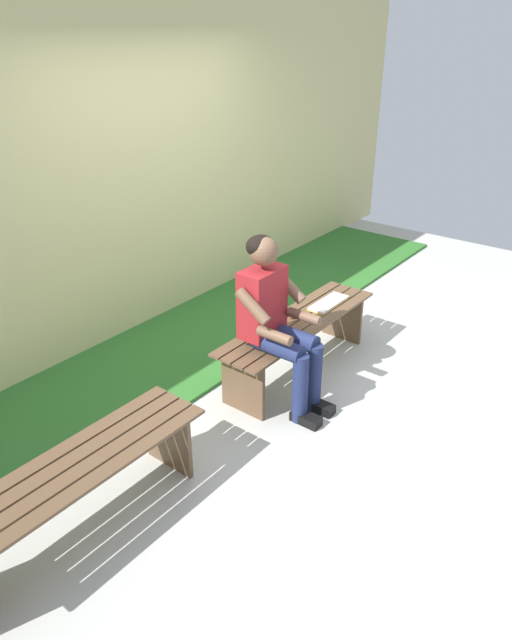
# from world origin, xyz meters

# --- Properties ---
(ground_plane) EXTENTS (10.00, 7.00, 0.04)m
(ground_plane) POSITION_xyz_m (1.06, 1.00, -0.02)
(ground_plane) COLOR #B2B2AD
(grass_strip) EXTENTS (9.00, 1.45, 0.03)m
(grass_strip) POSITION_xyz_m (1.06, -1.08, 0.01)
(grass_strip) COLOR #2D6B28
(grass_strip) RESTS_ON ground
(brick_wall) EXTENTS (9.50, 0.24, 2.78)m
(brick_wall) POSITION_xyz_m (0.50, -1.71, 1.39)
(brick_wall) COLOR #D1C684
(brick_wall) RESTS_ON ground
(bench_near) EXTENTS (1.64, 0.43, 0.46)m
(bench_near) POSITION_xyz_m (0.00, 0.00, 0.35)
(bench_near) COLOR brown
(bench_near) RESTS_ON ground
(bench_far) EXTENTS (1.59, 0.43, 0.46)m
(bench_far) POSITION_xyz_m (2.11, -0.00, 0.34)
(bench_far) COLOR brown
(bench_far) RESTS_ON ground
(person_seated) EXTENTS (0.50, 0.69, 1.26)m
(person_seated) POSITION_xyz_m (0.45, 0.10, 0.70)
(person_seated) COLOR maroon
(person_seated) RESTS_ON ground
(apple) EXTENTS (0.08, 0.08, 0.08)m
(apple) POSITION_xyz_m (-0.01, -0.06, 0.50)
(apple) COLOR red
(apple) RESTS_ON bench_near
(book_open) EXTENTS (0.41, 0.16, 0.02)m
(book_open) POSITION_xyz_m (-0.39, 0.03, 0.47)
(book_open) COLOR white
(book_open) RESTS_ON bench_near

